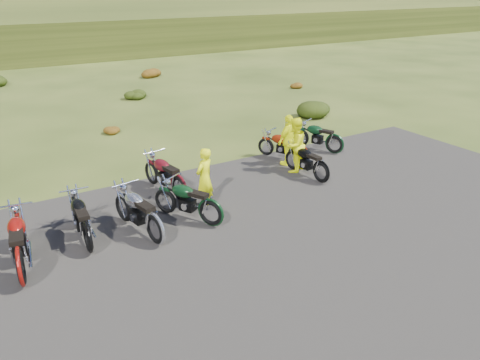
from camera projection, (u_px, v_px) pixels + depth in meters
ground at (238, 226)px, 11.59m from camera, size 300.00×300.00×0.00m
gravel_pad at (286, 265)px, 10.01m from camera, size 20.00×12.00×0.04m
hill_slope at (2, 38)px, 50.94m from camera, size 300.00×45.97×9.37m
shrub_4 at (110, 128)px, 18.55m from camera, size 0.77×0.77×0.45m
shrub_5 at (134, 93)px, 24.07m from camera, size 1.03×1.03×0.61m
shrub_6 at (150, 71)px, 29.60m from camera, size 1.30×1.30×0.77m
shrub_7 at (315, 106)px, 20.96m from camera, size 1.56×1.56×0.92m
shrub_8 at (294, 84)px, 26.61m from camera, size 0.77×0.77×0.45m
motorcycle_0 at (90, 253)px, 10.45m from camera, size 0.81×2.13×1.10m
motorcycle_1 at (25, 285)px, 9.33m from camera, size 1.06×2.39×1.21m
motorcycle_2 at (211, 227)px, 11.56m from camera, size 1.62×2.16×1.09m
motorcycle_3 at (156, 245)px, 10.77m from camera, size 1.11×2.30×1.15m
motorcycle_4 at (180, 201)px, 12.91m from camera, size 1.06×2.26×1.14m
motorcycle_5 at (320, 183)px, 14.07m from camera, size 0.79×1.97×1.01m
motorcycle_6 at (299, 163)px, 15.60m from camera, size 1.39×1.99×1.00m
motorcycle_7 at (334, 154)px, 16.45m from camera, size 1.39×2.10×1.04m
person_middle at (205, 179)px, 12.26m from camera, size 0.71×0.61×1.64m
person_right_a at (294, 146)px, 14.58m from camera, size 1.04×0.95×1.73m
person_right_b at (289, 141)px, 15.15m from camera, size 1.06×0.65×1.68m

